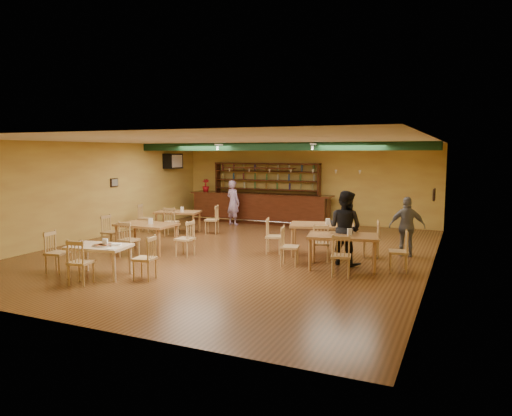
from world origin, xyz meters
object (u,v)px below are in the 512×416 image
at_px(dining_table_c, 147,238).
at_px(patron_bar, 233,202).
at_px(near_table, 100,261).
at_px(patron_right_a, 345,228).
at_px(dining_table_b, 322,240).
at_px(dining_table_a, 178,222).
at_px(dining_table_d, 343,252).
at_px(bar_counter, 260,208).

height_order(dining_table_c, patron_bar, patron_bar).
bearing_deg(patron_bar, near_table, 115.48).
relative_size(dining_table_c, near_table, 1.22).
bearing_deg(patron_right_a, dining_table_b, -25.61).
xyz_separation_m(dining_table_b, patron_bar, (-4.50, 3.76, 0.42)).
bearing_deg(dining_table_c, patron_right_a, 8.97).
height_order(dining_table_a, patron_right_a, patron_right_a).
relative_size(dining_table_d, near_table, 1.25).
height_order(dining_table_a, dining_table_b, dining_table_b).
height_order(dining_table_c, dining_table_d, dining_table_d).
height_order(dining_table_b, patron_bar, patron_bar).
distance_m(bar_counter, near_table, 8.66).
distance_m(dining_table_c, patron_bar, 5.36).
relative_size(dining_table_a, dining_table_b, 0.88).
relative_size(bar_counter, near_table, 4.41).
bearing_deg(dining_table_d, patron_bar, 126.08).
xyz_separation_m(dining_table_d, patron_bar, (-5.36, 5.00, 0.44)).
bearing_deg(patron_bar, dining_table_a, 88.99).
distance_m(dining_table_a, dining_table_b, 5.60).
distance_m(bar_counter, dining_table_a, 3.54).
bearing_deg(bar_counter, near_table, -90.26).
height_order(bar_counter, patron_right_a, patron_right_a).
bearing_deg(bar_counter, dining_table_a, -117.53).
bearing_deg(dining_table_c, dining_table_a, 108.39).
bearing_deg(patron_bar, dining_table_c, 111.18).
xyz_separation_m(bar_counter, dining_table_b, (3.78, -4.59, -0.16)).
bearing_deg(dining_table_b, patron_right_a, -59.80).
bearing_deg(dining_table_c, dining_table_d, 4.24).
relative_size(dining_table_d, patron_bar, 0.95).
relative_size(dining_table_b, near_table, 1.29).
bearing_deg(dining_table_d, patron_right_a, 86.94).
relative_size(bar_counter, dining_table_c, 3.61).
distance_m(dining_table_d, near_table, 5.47).
bearing_deg(dining_table_a, dining_table_b, -29.44).
bearing_deg(patron_right_a, bar_counter, -30.26).
xyz_separation_m(near_table, patron_bar, (-0.69, 7.83, 0.49)).
distance_m(bar_counter, patron_bar, 1.13).
height_order(bar_counter, dining_table_c, bar_counter).
height_order(dining_table_c, patron_right_a, patron_right_a).
relative_size(dining_table_c, patron_right_a, 0.87).
xyz_separation_m(dining_table_a, dining_table_b, (5.41, -1.45, 0.05)).
distance_m(bar_counter, patron_right_a, 7.08).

